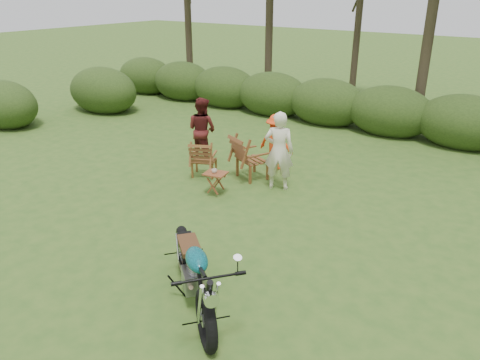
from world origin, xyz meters
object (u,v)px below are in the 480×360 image
Objects in this scene: adult_a at (278,188)px; child at (275,168)px; lawn_chair_left at (205,175)px; cup at (214,171)px; side_table at (216,183)px; motorcycle at (195,302)px; adult_b at (203,160)px; lawn_chair_right at (252,178)px.

child is at bearing -78.58° from adult_a.
cup reaches higher than lawn_chair_left.
side_table is 2.00m from child.
side_table is at bearing 162.22° from motorcycle.
side_table is at bearing 82.10° from child.
adult_a is 2.46m from adult_b.
lawn_chair_left is at bearing 132.03° from adult_b.
child is (0.27, 1.98, -0.52)m from cup.
adult_a reaches higher than lawn_chair_left.
adult_a is (1.75, 0.34, 0.00)m from lawn_chair_left.
adult_b is at bearing 14.88° from lawn_chair_right.
lawn_chair_left is at bearing 166.48° from motorcycle.
motorcycle is 3.62m from side_table.
child is (1.78, 0.53, 0.00)m from adult_b.
adult_a is (0.77, -0.17, 0.00)m from lawn_chair_right.
side_table is 4.38× the size of cup.
adult_b is (-0.68, 0.77, 0.00)m from lawn_chair_left.
adult_a is at bearing 165.31° from lawn_chair_left.
cup reaches higher than lawn_chair_right.
lawn_chair_left is 1.79× the size of side_table.
adult_b is 1.20× the size of child.
side_table is 0.28m from cup.
lawn_chair_right is at bearing 80.26° from child.
lawn_chair_right is 0.79m from adult_a.
side_table is 0.28× the size of adult_a.
adult_b reaches higher than lawn_chair_left.
child reaches higher than cup.
lawn_chair_right reaches higher than side_table.
motorcycle is 4.59m from lawn_chair_right.
lawn_chair_right reaches higher than lawn_chair_left.
motorcycle reaches higher than lawn_chair_left.
child is at bearing 82.87° from side_table.
motorcycle is at bearing 101.82° from lawn_chair_left.
adult_a reaches higher than cup.
adult_a reaches higher than adult_b.
adult_b reaches higher than cup.
lawn_chair_left is 1.20m from cup.
adult_b is at bearing 136.73° from side_table.
adult_b is at bearing -74.35° from lawn_chair_left.
lawn_chair_right is (-1.86, 4.20, 0.00)m from motorcycle.
adult_b reaches higher than child.
side_table reaches higher than lawn_chair_left.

